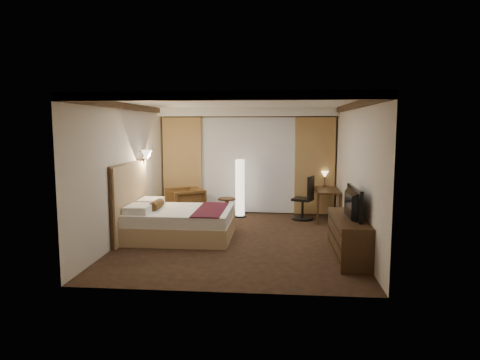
# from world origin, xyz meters

# --- Properties ---
(floor) EXTENTS (4.50, 5.50, 0.01)m
(floor) POSITION_xyz_m (0.00, 0.00, 0.00)
(floor) COLOR black
(floor) RESTS_ON ground
(ceiling) EXTENTS (4.50, 5.50, 0.01)m
(ceiling) POSITION_xyz_m (0.00, 0.00, 2.70)
(ceiling) COLOR white
(ceiling) RESTS_ON back_wall
(back_wall) EXTENTS (4.50, 0.02, 2.70)m
(back_wall) POSITION_xyz_m (0.00, 2.75, 1.35)
(back_wall) COLOR beige
(back_wall) RESTS_ON floor
(left_wall) EXTENTS (0.02, 5.50, 2.70)m
(left_wall) POSITION_xyz_m (-2.25, 0.00, 1.35)
(left_wall) COLOR beige
(left_wall) RESTS_ON floor
(right_wall) EXTENTS (0.02, 5.50, 2.70)m
(right_wall) POSITION_xyz_m (2.25, 0.00, 1.35)
(right_wall) COLOR beige
(right_wall) RESTS_ON floor
(crown_molding) EXTENTS (4.50, 5.50, 0.12)m
(crown_molding) POSITION_xyz_m (0.00, 0.00, 2.64)
(crown_molding) COLOR black
(crown_molding) RESTS_ON ceiling
(soffit) EXTENTS (4.50, 0.50, 0.20)m
(soffit) POSITION_xyz_m (0.00, 2.50, 2.60)
(soffit) COLOR white
(soffit) RESTS_ON ceiling
(curtain_sheer) EXTENTS (2.48, 0.04, 2.45)m
(curtain_sheer) POSITION_xyz_m (0.00, 2.67, 1.25)
(curtain_sheer) COLOR silver
(curtain_sheer) RESTS_ON back_wall
(curtain_left_drape) EXTENTS (1.00, 0.14, 2.45)m
(curtain_left_drape) POSITION_xyz_m (-1.70, 2.61, 1.25)
(curtain_left_drape) COLOR #A8794D
(curtain_left_drape) RESTS_ON back_wall
(curtain_right_drape) EXTENTS (1.00, 0.14, 2.45)m
(curtain_right_drape) POSITION_xyz_m (1.70, 2.61, 1.25)
(curtain_right_drape) COLOR #A8794D
(curtain_right_drape) RESTS_ON back_wall
(wall_sconce) EXTENTS (0.24, 0.24, 0.24)m
(wall_sconce) POSITION_xyz_m (-2.09, 0.83, 1.62)
(wall_sconce) COLOR white
(wall_sconce) RESTS_ON left_wall
(bed) EXTENTS (2.05, 1.60, 0.60)m
(bed) POSITION_xyz_m (-1.17, 0.03, 0.30)
(bed) COLOR white
(bed) RESTS_ON floor
(headboard) EXTENTS (0.12, 1.90, 1.50)m
(headboard) POSITION_xyz_m (-2.20, 0.03, 0.75)
(headboard) COLOR tan
(headboard) RESTS_ON floor
(armchair) EXTENTS (1.05, 1.07, 0.82)m
(armchair) POSITION_xyz_m (-1.49, 1.89, 0.41)
(armchair) COLOR #432B14
(armchair) RESTS_ON floor
(side_table) EXTENTS (0.44, 0.44, 0.49)m
(side_table) POSITION_xyz_m (-0.47, 2.05, 0.24)
(side_table) COLOR black
(side_table) RESTS_ON floor
(floor_lamp) EXTENTS (0.31, 0.31, 1.45)m
(floor_lamp) POSITION_xyz_m (-0.16, 2.16, 0.72)
(floor_lamp) COLOR white
(floor_lamp) RESTS_ON floor
(desk) EXTENTS (0.55, 1.27, 0.75)m
(desk) POSITION_xyz_m (1.95, 2.04, 0.38)
(desk) COLOR black
(desk) RESTS_ON floor
(desk_lamp) EXTENTS (0.18, 0.18, 0.34)m
(desk_lamp) POSITION_xyz_m (1.95, 2.52, 0.92)
(desk_lamp) COLOR #FFD899
(desk_lamp) RESTS_ON desk
(office_chair) EXTENTS (0.68, 0.68, 1.07)m
(office_chair) POSITION_xyz_m (1.38, 1.99, 0.54)
(office_chair) COLOR black
(office_chair) RESTS_ON floor
(dresser) EXTENTS (0.50, 1.81, 0.70)m
(dresser) POSITION_xyz_m (2.00, -0.98, 0.35)
(dresser) COLOR black
(dresser) RESTS_ON floor
(television) EXTENTS (0.66, 1.11, 0.14)m
(television) POSITION_xyz_m (1.97, -0.98, 1.02)
(television) COLOR black
(television) RESTS_ON dresser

